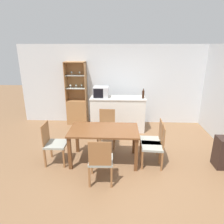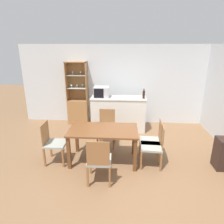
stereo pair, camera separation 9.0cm
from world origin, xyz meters
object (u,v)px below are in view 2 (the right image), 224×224
Objects in this scene: microwave at (102,92)px; wine_bottle at (144,94)px; dining_table at (103,134)px; dining_chair_side_right_near at (154,146)px; dining_chair_side_right_far at (152,140)px; dining_chair_side_left_near at (53,143)px; display_cabinet at (78,106)px; dining_chair_head_far at (107,128)px; dining_chair_head_near at (99,160)px.

microwave is 1.25m from wine_bottle.
dining_chair_side_right_near is at bearing -6.84° from dining_table.
dining_chair_side_left_near is (-2.18, -0.25, 0.00)m from dining_chair_side_right_far.
dining_chair_side_left_near is at bearing -90.12° from display_cabinet.
dining_chair_head_far is 1.00× the size of dining_chair_side_left_near.
wine_bottle is at bearing 7.08° from dining_chair_side_right_near.
wine_bottle reaches higher than dining_chair_side_right_near.
display_cabinet is at bearing 107.52° from dining_chair_head_near.
dining_chair_head_near reaches higher than dining_table.
dining_chair_side_right_near and dining_chair_side_right_far have the same top height.
dining_chair_side_right_far and dining_chair_head_near have the same top height.
dining_chair_head_far is at bearing -77.04° from microwave.
dining_chair_side_right_near is 1.00× the size of dining_chair_side_left_near.
wine_bottle is (1.24, -0.09, -0.04)m from microwave.
dining_chair_head_near is at bearing -89.86° from dining_table.
dining_table is (1.09, -2.29, 0.08)m from display_cabinet.
dining_chair_side_left_near is 1.00× the size of dining_chair_head_near.
dining_chair_side_left_near reaches higher than dining_table.
dining_chair_side_right_far is at bearing -86.78° from wine_bottle.
dining_chair_side_left_near is at bearing 94.23° from dining_chair_side_right_near.
dining_chair_head_near is 3.25× the size of wine_bottle.
dining_table is 2.05m from wine_bottle.
wine_bottle is at bearing -15.28° from display_cabinet.
dining_chair_side_left_near is (-1.09, -0.89, 0.00)m from dining_chair_head_far.
microwave is at bearing 40.65° from dining_chair_side_right_far.
dining_chair_side_right_near is 1.00× the size of dining_chair_head_near.
dining_chair_side_left_near and dining_chair_head_near have the same top height.
wine_bottle reaches higher than dining_chair_head_far.
dining_chair_side_right_near and dining_chair_head_near have the same top height.
dining_chair_side_right_far is 2.27m from microwave.
dining_chair_side_right_far is at bearing 6.54° from dining_table.
dining_chair_head_near is 2.69m from microwave.
dining_chair_side_right_far is 3.25× the size of wine_bottle.
wine_bottle is at bearing 66.00° from dining_chair_head_near.
dining_chair_side_right_far and dining_chair_side_left_near have the same top height.
dining_chair_head_near is at bearing 124.55° from dining_chair_side_right_near.
display_cabinet is 1.15m from microwave.
dining_chair_side_right_far is (1.09, -0.64, 0.00)m from dining_chair_head_far.
microwave is (-1.33, 1.69, 0.72)m from dining_chair_side_right_far.
dining_chair_side_right_near is (2.18, -2.42, -0.11)m from display_cabinet.
microwave reaches higher than wine_bottle.
dining_chair_head_far and dining_chair_head_near have the same top height.
dining_chair_side_left_near is at bearing 147.64° from dining_chair_head_near.
dining_table is 1.12m from dining_chair_side_left_near.
microwave is at bearing -75.76° from dining_chair_head_far.
dining_table is at bearing 88.05° from dining_chair_head_near.
microwave reaches higher than dining_chair_head_near.
display_cabinet reaches higher than dining_table.
dining_chair_side_right_near is 2.46m from microwave.
display_cabinet is 7.07× the size of wine_bottle.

